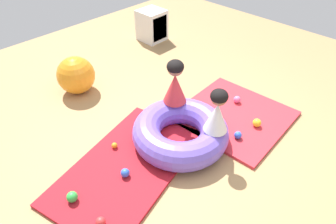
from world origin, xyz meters
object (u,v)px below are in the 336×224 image
at_px(play_ball_teal, 141,124).
at_px(storage_cube, 153,26).
at_px(play_ball_red, 101,222).
at_px(play_ball_pink, 237,99).
at_px(child_in_red, 175,82).
at_px(play_ball_yellow, 257,123).
at_px(child_in_white, 217,111).
at_px(inflatable_cushion, 180,132).
at_px(exercise_ball_large, 76,75).
at_px(play_ball_blue, 238,135).
at_px(play_ball_green, 72,197).
at_px(play_ball_orange, 114,145).
at_px(play_ball_blue_second, 125,173).

xyz_separation_m(play_ball_teal, storage_cube, (1.87, 1.75, 0.19)).
bearing_deg(play_ball_red, play_ball_pink, 4.04).
xyz_separation_m(child_in_red, play_ball_yellow, (0.61, -0.83, -0.51)).
bearing_deg(storage_cube, child_in_white, -120.59).
bearing_deg(play_ball_pink, play_ball_yellow, -118.15).
distance_m(inflatable_cushion, exercise_ball_large, 1.80).
distance_m(inflatable_cushion, play_ball_pink, 1.09).
height_order(play_ball_red, exercise_ball_large, exercise_ball_large).
bearing_deg(play_ball_blue, play_ball_red, 172.40).
bearing_deg(inflatable_cushion, play_ball_red, -170.03).
bearing_deg(child_in_red, play_ball_pink, -80.11).
bearing_deg(exercise_ball_large, play_ball_yellow, -64.84).
bearing_deg(exercise_ball_large, play_ball_green, -124.41).
bearing_deg(play_ball_orange, play_ball_blue_second, -113.45).
height_order(play_ball_red, play_ball_green, play_ball_green).
distance_m(inflatable_cushion, play_ball_blue_second, 0.80).
relative_size(play_ball_orange, play_ball_green, 0.63).
relative_size(child_in_white, play_ball_yellow, 4.91).
distance_m(play_ball_orange, play_ball_pink, 1.78).
relative_size(play_ball_pink, play_ball_green, 0.90).
distance_m(play_ball_red, play_ball_blue_second, 0.58).
height_order(play_ball_blue, play_ball_green, play_ball_green).
height_order(play_ball_yellow, play_ball_green, play_ball_green).
xyz_separation_m(child_in_white, play_ball_yellow, (0.68, -0.16, -0.49)).
height_order(inflatable_cushion, play_ball_orange, inflatable_cushion).
height_order(play_ball_pink, storage_cube, storage_cube).
relative_size(inflatable_cushion, play_ball_green, 10.43).
relative_size(play_ball_green, play_ball_blue_second, 1.14).
bearing_deg(child_in_white, storage_cube, 76.75).
relative_size(inflatable_cushion, play_ball_red, 12.70).
height_order(play_ball_green, play_ball_blue_second, play_ball_green).
distance_m(play_ball_teal, play_ball_green, 1.22).
relative_size(play_ball_blue_second, exercise_ball_large, 0.18).
relative_size(play_ball_blue, play_ball_red, 1.04).
height_order(play_ball_pink, play_ball_red, play_ball_pink).
height_order(inflatable_cushion, play_ball_blue_second, inflatable_cushion).
bearing_deg(play_ball_green, child_in_white, -19.45).
bearing_deg(play_ball_pink, play_ball_orange, 163.32).
xyz_separation_m(child_in_white, child_in_red, (0.07, 0.67, 0.02)).
distance_m(play_ball_pink, storage_cube, 2.40).
relative_size(inflatable_cushion, play_ball_teal, 12.06).
xyz_separation_m(play_ball_blue, play_ball_green, (-1.84, 0.64, 0.01)).
xyz_separation_m(play_ball_blue, play_ball_red, (-1.80, 0.24, -0.00)).
distance_m(inflatable_cushion, play_ball_blue, 0.69).
distance_m(play_ball_orange, storage_cube, 2.95).
relative_size(play_ball_orange, play_ball_yellow, 0.65).
distance_m(inflatable_cushion, play_ball_red, 1.33).
height_order(play_ball_yellow, storage_cube, storage_cube).
relative_size(play_ball_yellow, play_ball_blue_second, 1.11).
distance_m(play_ball_pink, exercise_ball_large, 2.28).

